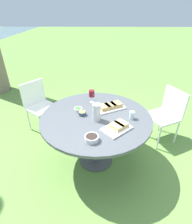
{
  "coord_description": "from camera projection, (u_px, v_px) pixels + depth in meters",
  "views": [
    {
      "loc": [
        -1.88,
        -0.03,
        1.97
      ],
      "look_at": [
        0.0,
        0.0,
        0.83
      ],
      "focal_mm": 28.0,
      "sensor_mm": 36.0,
      "label": 1
    }
  ],
  "objects": [
    {
      "name": "ground_plane",
      "position": [
        96.0,
        159.0,
        2.63
      ],
      "size": [
        40.0,
        40.0,
        0.0
      ],
      "primitive_type": "plane",
      "color": "#668E42"
    },
    {
      "name": "water_pitcher",
      "position": [
        96.0,
        112.0,
        2.1
      ],
      "size": [
        0.11,
        0.1,
        0.22
      ],
      "color": "silver",
      "rests_on": "dining_table"
    },
    {
      "name": "wine_glass",
      "position": [
        92.0,
        94.0,
        2.48
      ],
      "size": [
        0.08,
        0.08,
        0.19
      ],
      "color": "silver",
      "rests_on": "dining_table"
    },
    {
      "name": "chair_near_right",
      "position": [
        39.0,
        103.0,
        3.06
      ],
      "size": [
        0.61,
        0.6,
        0.89
      ],
      "color": "white",
      "rests_on": "ground_plane"
    },
    {
      "name": "bowl_fries",
      "position": [
        82.0,
        113.0,
        2.24
      ],
      "size": [
        0.09,
        0.09,
        0.05
      ],
      "color": "#334256",
      "rests_on": "dining_table"
    },
    {
      "name": "dining_table",
      "position": [
        96.0,
        122.0,
        2.28
      ],
      "size": [
        1.42,
        1.42,
        0.77
      ],
      "color": "#4C4C51",
      "rests_on": "ground_plane"
    },
    {
      "name": "platter_bread_main",
      "position": [
        118.0,
        127.0,
        1.98
      ],
      "size": [
        0.38,
        0.39,
        0.07
      ],
      "color": "white",
      "rests_on": "dining_table"
    },
    {
      "name": "cup_water_near",
      "position": [
        132.0,
        115.0,
        2.15
      ],
      "size": [
        0.06,
        0.06,
        0.1
      ],
      "color": "silver",
      "rests_on": "dining_table"
    },
    {
      "name": "bowl_salad",
      "position": [
        78.0,
        109.0,
        2.33
      ],
      "size": [
        0.11,
        0.11,
        0.04
      ],
      "color": "beige",
      "rests_on": "dining_table"
    },
    {
      "name": "bowl_olives",
      "position": [
        92.0,
        138.0,
        1.81
      ],
      "size": [
        0.15,
        0.15,
        0.06
      ],
      "color": "silver",
      "rests_on": "dining_table"
    },
    {
      "name": "chair_near_left",
      "position": [
        167.0,
        112.0,
        2.8
      ],
      "size": [
        0.58,
        0.57,
        0.89
      ],
      "color": "white",
      "rests_on": "ground_plane"
    },
    {
      "name": "platter_charcuterie",
      "position": [
        110.0,
        107.0,
        2.37
      ],
      "size": [
        0.36,
        0.44,
        0.07
      ],
      "color": "white",
      "rests_on": "dining_table"
    }
  ]
}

